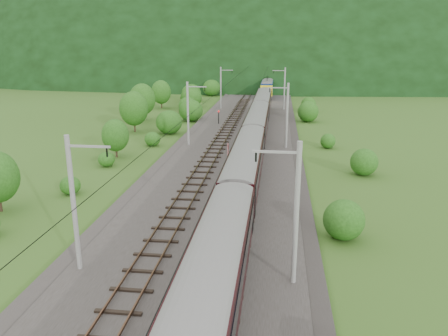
# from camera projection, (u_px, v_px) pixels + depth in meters

# --- Properties ---
(ground) EXTENTS (600.00, 600.00, 0.00)m
(ground) POSITION_uv_depth(u_px,v_px,m) (184.00, 279.00, 25.01)
(ground) COLOR #37591C
(ground) RESTS_ON ground
(railbed) EXTENTS (14.00, 220.00, 0.30)m
(railbed) POSITION_uv_depth(u_px,v_px,m) (210.00, 212.00, 34.50)
(railbed) COLOR #38332D
(railbed) RESTS_ON ground
(track_left) EXTENTS (2.40, 220.00, 0.27)m
(track_left) POSITION_uv_depth(u_px,v_px,m) (180.00, 208.00, 34.72)
(track_left) COLOR #523523
(track_left) RESTS_ON railbed
(track_right) EXTENTS (2.40, 220.00, 0.27)m
(track_right) POSITION_uv_depth(u_px,v_px,m) (240.00, 211.00, 34.16)
(track_right) COLOR #523523
(track_right) RESTS_ON railbed
(catenary_left) EXTENTS (2.54, 192.28, 8.00)m
(catenary_left) POSITION_uv_depth(u_px,v_px,m) (189.00, 112.00, 54.96)
(catenary_left) COLOR gray
(catenary_left) RESTS_ON railbed
(catenary_right) EXTENTS (2.54, 192.28, 8.00)m
(catenary_right) POSITION_uv_depth(u_px,v_px,m) (286.00, 114.00, 53.52)
(catenary_right) COLOR gray
(catenary_right) RESTS_ON railbed
(overhead_wires) EXTENTS (4.83, 198.00, 0.03)m
(overhead_wires) POSITION_uv_depth(u_px,v_px,m) (209.00, 125.00, 32.55)
(overhead_wires) COLOR black
(overhead_wires) RESTS_ON ground
(mountain_main) EXTENTS (504.00, 360.00, 244.00)m
(mountain_main) POSITION_uv_depth(u_px,v_px,m) (271.00, 63.00, 272.72)
(mountain_main) COLOR black
(mountain_main) RESTS_ON ground
(mountain_ridge) EXTENTS (336.00, 280.00, 132.00)m
(mountain_ridge) POSITION_uv_depth(u_px,v_px,m) (110.00, 59.00, 324.93)
(mountain_ridge) COLOR black
(mountain_ridge) RESTS_ON ground
(train) EXTENTS (2.68, 127.07, 4.65)m
(train) POSITION_uv_depth(u_px,v_px,m) (253.00, 135.00, 47.96)
(train) COLOR black
(train) RESTS_ON ground
(hazard_post_near) EXTENTS (0.18, 0.18, 1.67)m
(hazard_post_near) POSITION_uv_depth(u_px,v_px,m) (228.00, 150.00, 49.79)
(hazard_post_near) COLOR red
(hazard_post_near) RESTS_ON railbed
(hazard_post_far) EXTENTS (0.18, 0.18, 1.66)m
(hazard_post_far) POSITION_uv_depth(u_px,v_px,m) (248.00, 116.00, 72.74)
(hazard_post_far) COLOR red
(hazard_post_far) RESTS_ON railbed
(signal) EXTENTS (0.23, 0.23, 2.11)m
(signal) POSITION_uv_depth(u_px,v_px,m) (219.00, 116.00, 70.05)
(signal) COLOR black
(signal) RESTS_ON railbed
(vegetation_left) EXTENTS (13.15, 148.57, 6.32)m
(vegetation_left) POSITION_uv_depth(u_px,v_px,m) (110.00, 136.00, 51.12)
(vegetation_left) COLOR #204D14
(vegetation_left) RESTS_ON ground
(vegetation_right) EXTENTS (6.91, 106.73, 3.13)m
(vegetation_right) POSITION_uv_depth(u_px,v_px,m) (339.00, 172.00, 40.88)
(vegetation_right) COLOR #204D14
(vegetation_right) RESTS_ON ground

